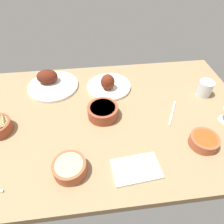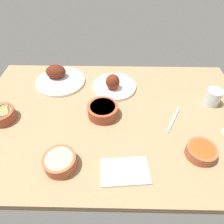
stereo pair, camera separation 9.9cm
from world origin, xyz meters
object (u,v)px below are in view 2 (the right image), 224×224
plate_far_side (114,85)px  bowl_soup (201,151)px  bowl_sauce (103,111)px  water_tumbler (213,97)px  bowl_potatoes (60,161)px  bowl_pasta (1,115)px  folded_napkin (125,171)px  spoon_loose (174,119)px  plate_center_main (59,77)px

plate_far_side → bowl_soup: (-36.60, 44.15, -0.01)cm
bowl_sauce → water_tumbler: water_tumbler is taller
bowl_sauce → bowl_potatoes: bowl_sauce is taller
bowl_pasta → folded_napkin: bowl_pasta is taller
bowl_sauce → bowl_potatoes: 32.36cm
bowl_potatoes → spoon_loose: 56.85cm
water_tumbler → spoon_loose: size_ratio=0.45×
bowl_potatoes → water_tumbler: water_tumbler is taller
plate_center_main → bowl_pasta: plate_center_main is taller
bowl_sauce → plate_center_main: bearing=-45.6°
bowl_sauce → folded_napkin: bowl_sauce is taller
bowl_potatoes → bowl_soup: bearing=-173.9°
plate_center_main → bowl_sauce: bearing=134.4°
bowl_soup → water_tumbler: (-15.28, -32.62, 1.68)cm
plate_far_side → spoon_loose: bearing=140.9°
spoon_loose → plate_center_main: bearing=92.5°
plate_far_side → bowl_potatoes: (20.67, 50.30, 0.41)cm
bowl_soup → plate_center_main: bearing=-36.1°
bowl_soup → bowl_sauce: size_ratio=0.82×
bowl_soup → bowl_potatoes: bowl_potatoes is taller
bowl_pasta → plate_center_main: bearing=-123.8°
bowl_sauce → bowl_pasta: bearing=3.9°
plate_far_side → folded_napkin: (-5.05, 52.78, -1.95)cm
plate_center_main → bowl_soup: size_ratio=2.33×
plate_far_side → bowl_pasta: plate_far_side is taller
water_tumbler → spoon_loose: bearing=29.8°
bowl_pasta → plate_far_side: bearing=-155.1°
plate_far_side → bowl_sauce: (5.25, 21.85, 0.68)cm
bowl_potatoes → plate_center_main: bearing=-77.7°
bowl_pasta → bowl_potatoes: (-33.73, 25.07, 0.07)cm
bowl_pasta → spoon_loose: 84.20cm
bowl_potatoes → folded_napkin: bowl_potatoes is taller
plate_far_side → water_tumbler: plate_far_side is taller
bowl_soup → water_tumbler: bearing=-115.1°
bowl_potatoes → water_tumbler: bearing=-151.9°
plate_far_side → bowl_soup: plate_far_side is taller
plate_center_main → spoon_loose: bearing=153.9°
plate_center_main → bowl_sauce: 39.83cm
plate_far_side → folded_napkin: size_ratio=1.34×
spoon_loose → bowl_potatoes: bearing=146.0°
water_tumbler → bowl_soup: bearing=64.9°
plate_far_side → bowl_sauce: bearing=76.5°
plate_far_side → bowl_pasta: bearing=24.9°
bowl_potatoes → water_tumbler: 82.27cm
plate_far_side → bowl_sauce: size_ratio=1.66×
plate_far_side → bowl_potatoes: bearing=67.7°
bowl_pasta → spoon_loose: bearing=-179.3°
bowl_pasta → water_tumbler: 107.17cm
plate_center_main → bowl_soup: plate_center_main is taller
water_tumbler → bowl_potatoes: bearing=28.1°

